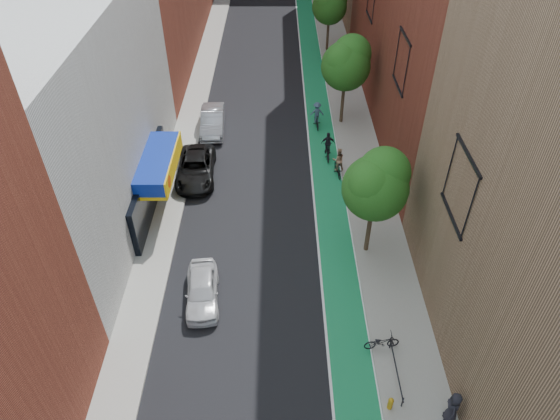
{
  "coord_description": "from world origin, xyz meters",
  "views": [
    {
      "loc": [
        0.77,
        -9.7,
        19.46
      ],
      "look_at": [
        0.87,
        11.77,
        1.5
      ],
      "focal_mm": 32.0,
      "sensor_mm": 36.0,
      "label": 1
    }
  ],
  "objects_px": {
    "parked_car_black": "(196,168)",
    "pedestrian": "(453,408)",
    "cyclist_lane_mid": "(328,149)",
    "parked_car_white": "(202,290)",
    "fire_hydrant": "(391,403)",
    "cyclist_lane_far": "(317,116)",
    "parked_car_silver": "(213,121)",
    "cyclist_lane_near": "(338,164)"
  },
  "relations": [
    {
      "from": "parked_car_black",
      "to": "pedestrian",
      "type": "relative_size",
      "value": 3.08
    },
    {
      "from": "pedestrian",
      "to": "fire_hydrant",
      "type": "height_order",
      "value": "pedestrian"
    },
    {
      "from": "pedestrian",
      "to": "fire_hydrant",
      "type": "bearing_deg",
      "value": -88.66
    },
    {
      "from": "cyclist_lane_mid",
      "to": "fire_hydrant",
      "type": "height_order",
      "value": "cyclist_lane_mid"
    },
    {
      "from": "parked_car_white",
      "to": "cyclist_lane_far",
      "type": "height_order",
      "value": "cyclist_lane_far"
    },
    {
      "from": "parked_car_silver",
      "to": "pedestrian",
      "type": "xyz_separation_m",
      "value": [
        11.7,
        -22.74,
        0.22
      ]
    },
    {
      "from": "parked_car_black",
      "to": "cyclist_lane_mid",
      "type": "relative_size",
      "value": 2.67
    },
    {
      "from": "parked_car_white",
      "to": "parked_car_black",
      "type": "distance_m",
      "value": 10.48
    },
    {
      "from": "cyclist_lane_near",
      "to": "fire_hydrant",
      "type": "height_order",
      "value": "cyclist_lane_near"
    },
    {
      "from": "cyclist_lane_far",
      "to": "pedestrian",
      "type": "distance_m",
      "value": 23.55
    },
    {
      "from": "parked_car_white",
      "to": "fire_hydrant",
      "type": "xyz_separation_m",
      "value": [
        8.3,
        -5.88,
        -0.17
      ]
    },
    {
      "from": "cyclist_lane_near",
      "to": "pedestrian",
      "type": "height_order",
      "value": "cyclist_lane_near"
    },
    {
      "from": "parked_car_white",
      "to": "cyclist_lane_far",
      "type": "bearing_deg",
      "value": 62.67
    },
    {
      "from": "fire_hydrant",
      "to": "cyclist_lane_near",
      "type": "bearing_deg",
      "value": 92.08
    },
    {
      "from": "cyclist_lane_mid",
      "to": "pedestrian",
      "type": "relative_size",
      "value": 1.15
    },
    {
      "from": "pedestrian",
      "to": "parked_car_black",
      "type": "bearing_deg",
      "value": -130.92
    },
    {
      "from": "parked_car_silver",
      "to": "parked_car_black",
      "type": "bearing_deg",
      "value": -97.62
    },
    {
      "from": "parked_car_black",
      "to": "fire_hydrant",
      "type": "distance_m",
      "value": 19.01
    },
    {
      "from": "parked_car_black",
      "to": "pedestrian",
      "type": "xyz_separation_m",
      "value": [
        12.2,
        -16.7,
        0.27
      ]
    },
    {
      "from": "parked_car_white",
      "to": "cyclist_lane_far",
      "type": "distance_m",
      "value": 18.15
    },
    {
      "from": "parked_car_black",
      "to": "cyclist_lane_far",
      "type": "relative_size",
      "value": 2.64
    },
    {
      "from": "parked_car_white",
      "to": "cyclist_lane_mid",
      "type": "distance_m",
      "value": 14.52
    },
    {
      "from": "parked_car_white",
      "to": "pedestrian",
      "type": "height_order",
      "value": "pedestrian"
    },
    {
      "from": "parked_car_silver",
      "to": "fire_hydrant",
      "type": "distance_m",
      "value": 24.17
    },
    {
      "from": "cyclist_lane_mid",
      "to": "pedestrian",
      "type": "distance_m",
      "value": 19.27
    },
    {
      "from": "cyclist_lane_near",
      "to": "cyclist_lane_mid",
      "type": "height_order",
      "value": "cyclist_lane_near"
    },
    {
      "from": "cyclist_lane_near",
      "to": "fire_hydrant",
      "type": "relative_size",
      "value": 2.98
    },
    {
      "from": "cyclist_lane_near",
      "to": "cyclist_lane_mid",
      "type": "relative_size",
      "value": 1.0
    },
    {
      "from": "parked_car_white",
      "to": "fire_hydrant",
      "type": "distance_m",
      "value": 10.17
    },
    {
      "from": "cyclist_lane_near",
      "to": "pedestrian",
      "type": "xyz_separation_m",
      "value": [
        2.9,
        -16.99,
        0.18
      ]
    },
    {
      "from": "parked_car_white",
      "to": "parked_car_black",
      "type": "bearing_deg",
      "value": 93.07
    },
    {
      "from": "parked_car_white",
      "to": "parked_car_silver",
      "type": "height_order",
      "value": "parked_car_silver"
    },
    {
      "from": "cyclist_lane_mid",
      "to": "cyclist_lane_far",
      "type": "xyz_separation_m",
      "value": [
        -0.51,
        4.27,
        0.14
      ]
    },
    {
      "from": "cyclist_lane_far",
      "to": "pedestrian",
      "type": "height_order",
      "value": "cyclist_lane_far"
    },
    {
      "from": "parked_car_black",
      "to": "cyclist_lane_mid",
      "type": "xyz_separation_m",
      "value": [
        8.79,
        2.26,
        -0.01
      ]
    },
    {
      "from": "parked_car_white",
      "to": "cyclist_lane_mid",
      "type": "bearing_deg",
      "value": 54.59
    },
    {
      "from": "cyclist_lane_mid",
      "to": "parked_car_silver",
      "type": "bearing_deg",
      "value": -23.7
    },
    {
      "from": "parked_car_silver",
      "to": "fire_hydrant",
      "type": "xyz_separation_m",
      "value": [
        9.4,
        -22.27,
        -0.27
      ]
    },
    {
      "from": "parked_car_black",
      "to": "fire_hydrant",
      "type": "xyz_separation_m",
      "value": [
        9.9,
        -16.23,
        -0.22
      ]
    },
    {
      "from": "cyclist_lane_far",
      "to": "fire_hydrant",
      "type": "relative_size",
      "value": 3.0
    },
    {
      "from": "cyclist_lane_near",
      "to": "cyclist_lane_mid",
      "type": "bearing_deg",
      "value": -83.52
    },
    {
      "from": "pedestrian",
      "to": "parked_car_silver",
      "type": "bearing_deg",
      "value": -139.84
    }
  ]
}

